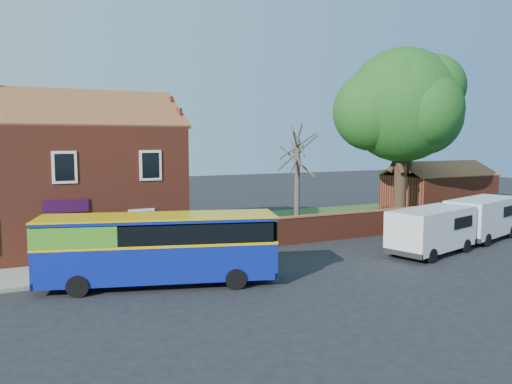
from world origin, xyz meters
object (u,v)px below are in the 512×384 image
bus (151,246)px  large_tree (401,109)px  van_near (432,229)px  van_far (482,217)px

bus → large_tree: (19.93, 8.04, 6.38)m
van_near → van_far: 5.71m
van_near → van_far: size_ratio=0.97×
bus → van_near: size_ratio=1.68×
bus → large_tree: bearing=38.2°
bus → large_tree: 22.42m
van_near → large_tree: 12.37m
bus → large_tree: large_tree is taller
bus → van_near: bus is taller
van_near → van_far: (5.50, 1.54, 0.04)m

